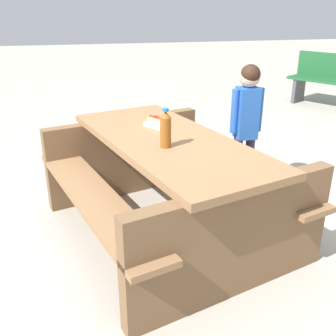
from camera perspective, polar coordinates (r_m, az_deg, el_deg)
name	(u,v)px	position (r m, az deg, el deg)	size (l,w,h in m)	color
ground_plane	(168,231)	(3.05, 0.00, -9.12)	(30.00, 30.00, 0.00)	#ADA599
picnic_table	(168,178)	(2.84, 0.00, -1.49)	(2.12, 1.85, 0.75)	olive
soda_bottle	(166,129)	(2.52, -0.34, 5.63)	(0.07, 0.07, 0.26)	brown
hotdog_tray	(156,123)	(2.99, -1.69, 6.63)	(0.21, 0.19, 0.08)	white
child_in_coat	(247,114)	(3.46, 11.37, 7.76)	(0.18, 0.29, 1.16)	#3F334C
park_bench_near	(336,80)	(7.13, 23.26, 11.68)	(1.48, 1.14, 0.85)	#1E592D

